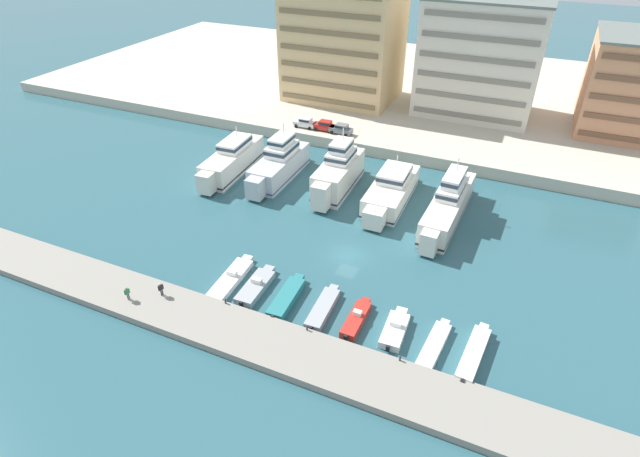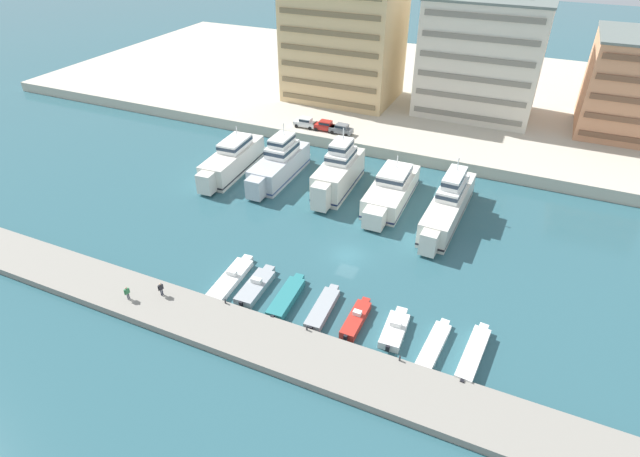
% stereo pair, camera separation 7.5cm
% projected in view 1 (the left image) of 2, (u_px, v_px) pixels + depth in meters
% --- Properties ---
extents(ground_plane, '(400.00, 400.00, 0.00)m').
position_uv_depth(ground_plane, '(348.00, 255.00, 61.76)').
color(ground_plane, '#2D5B66').
extents(quay_promenade, '(180.00, 70.00, 2.00)m').
position_uv_depth(quay_promenade, '(453.00, 94.00, 108.55)').
color(quay_promenade, beige).
rests_on(quay_promenade, ground).
extents(pier_dock, '(120.00, 6.14, 0.85)m').
position_uv_depth(pier_dock, '(283.00, 349.00, 48.55)').
color(pier_dock, gray).
rests_on(pier_dock, ground).
extents(yacht_ivory_far_left, '(4.96, 17.10, 6.84)m').
position_uv_depth(yacht_ivory_far_left, '(232.00, 160.00, 79.19)').
color(yacht_ivory_far_left, silver).
rests_on(yacht_ivory_far_left, ground).
extents(yacht_silver_left, '(4.50, 16.16, 8.30)m').
position_uv_depth(yacht_silver_left, '(279.00, 164.00, 77.34)').
color(yacht_silver_left, silver).
rests_on(yacht_silver_left, ground).
extents(yacht_ivory_mid_left, '(4.64, 15.07, 9.10)m').
position_uv_depth(yacht_ivory_mid_left, '(338.00, 173.00, 74.09)').
color(yacht_ivory_mid_left, silver).
rests_on(yacht_ivory_mid_left, ground).
extents(yacht_ivory_center_left, '(5.22, 16.84, 6.30)m').
position_uv_depth(yacht_ivory_center_left, '(391.00, 190.00, 71.65)').
color(yacht_ivory_center_left, silver).
rests_on(yacht_ivory_center_left, ground).
extents(yacht_ivory_center, '(4.37, 19.51, 8.24)m').
position_uv_depth(yacht_ivory_center, '(448.00, 204.00, 67.36)').
color(yacht_ivory_center, silver).
rests_on(yacht_ivory_center, ground).
extents(motorboat_white_far_left, '(2.53, 8.82, 1.26)m').
position_uv_depth(motorboat_white_far_left, '(231.00, 279.00, 57.41)').
color(motorboat_white_far_left, white).
rests_on(motorboat_white_far_left, ground).
extents(motorboat_grey_left, '(2.36, 7.18, 1.36)m').
position_uv_depth(motorboat_grey_left, '(256.00, 286.00, 56.26)').
color(motorboat_grey_left, '#9EA3A8').
rests_on(motorboat_grey_left, ground).
extents(motorboat_teal_mid_left, '(2.25, 7.59, 0.93)m').
position_uv_depth(motorboat_teal_mid_left, '(287.00, 297.00, 54.64)').
color(motorboat_teal_mid_left, teal).
rests_on(motorboat_teal_mid_left, ground).
extents(motorboat_grey_center_left, '(2.06, 7.35, 0.86)m').
position_uv_depth(motorboat_grey_center_left, '(323.00, 308.00, 53.32)').
color(motorboat_grey_center_left, '#9EA3A8').
rests_on(motorboat_grey_center_left, ground).
extents(motorboat_red_center, '(1.58, 6.39, 1.35)m').
position_uv_depth(motorboat_red_center, '(356.00, 319.00, 51.87)').
color(motorboat_red_center, red).
rests_on(motorboat_red_center, ground).
extents(motorboat_white_center_right, '(2.31, 6.14, 1.39)m').
position_uv_depth(motorboat_white_center_right, '(395.00, 329.00, 50.65)').
color(motorboat_white_center_right, white).
rests_on(motorboat_white_center_right, ground).
extents(motorboat_white_mid_right, '(2.27, 8.53, 0.82)m').
position_uv_depth(motorboat_white_mid_right, '(432.00, 349.00, 48.60)').
color(motorboat_white_mid_right, white).
rests_on(motorboat_white_mid_right, ground).
extents(motorboat_white_right, '(2.28, 8.32, 1.06)m').
position_uv_depth(motorboat_white_right, '(473.00, 354.00, 47.84)').
color(motorboat_white_right, white).
rests_on(motorboat_white_right, ground).
extents(car_white_far_left, '(4.12, 1.96, 1.80)m').
position_uv_depth(car_white_far_left, '(305.00, 122.00, 89.89)').
color(car_white_far_left, white).
rests_on(car_white_far_left, quay_promenade).
extents(car_red_left, '(4.12, 1.96, 1.80)m').
position_uv_depth(car_red_left, '(325.00, 125.00, 88.69)').
color(car_red_left, red).
rests_on(car_red_left, quay_promenade).
extents(car_grey_mid_left, '(4.18, 2.09, 1.80)m').
position_uv_depth(car_grey_mid_left, '(341.00, 129.00, 87.43)').
color(car_grey_mid_left, slate).
rests_on(car_grey_mid_left, quay_promenade).
extents(apartment_block_far_left, '(21.71, 16.10, 24.58)m').
position_uv_depth(apartment_block_far_left, '(344.00, 40.00, 97.87)').
color(apartment_block_far_left, '#E0BC84').
rests_on(apartment_block_far_left, quay_promenade).
extents(apartment_block_left, '(21.42, 15.12, 22.71)m').
position_uv_depth(apartment_block_left, '(481.00, 57.00, 91.23)').
color(apartment_block_left, silver).
rests_on(apartment_block_left, quay_promenade).
extents(apartment_block_mid_left, '(15.15, 17.36, 18.33)m').
position_uv_depth(apartment_block_mid_left, '(634.00, 84.00, 85.09)').
color(apartment_block_mid_left, tan).
rests_on(apartment_block_mid_left, quay_promenade).
extents(pedestrian_near_edge, '(0.34, 0.62, 1.66)m').
position_uv_depth(pedestrian_near_edge, '(127.00, 292.00, 53.26)').
color(pedestrian_near_edge, '#4C515B').
rests_on(pedestrian_near_edge, pier_dock).
extents(pedestrian_mid_deck, '(0.37, 0.61, 1.66)m').
position_uv_depth(pedestrian_mid_deck, '(161.00, 288.00, 53.82)').
color(pedestrian_mid_deck, '#282D3D').
rests_on(pedestrian_mid_deck, pier_dock).
extents(bollard_west, '(0.20, 0.20, 0.61)m').
position_uv_depth(bollard_west, '(225.00, 301.00, 53.12)').
color(bollard_west, '#2D2D33').
rests_on(bollard_west, pier_dock).
extents(bollard_west_mid, '(0.20, 0.20, 0.61)m').
position_uv_depth(bollard_west_mid, '(307.00, 328.00, 49.85)').
color(bollard_west_mid, '#2D2D33').
rests_on(bollard_west_mid, pier_dock).
extents(bollard_east_mid, '(0.20, 0.20, 0.61)m').
position_uv_depth(bollard_east_mid, '(400.00, 358.00, 46.59)').
color(bollard_east_mid, '#2D2D33').
rests_on(bollard_east_mid, pier_dock).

